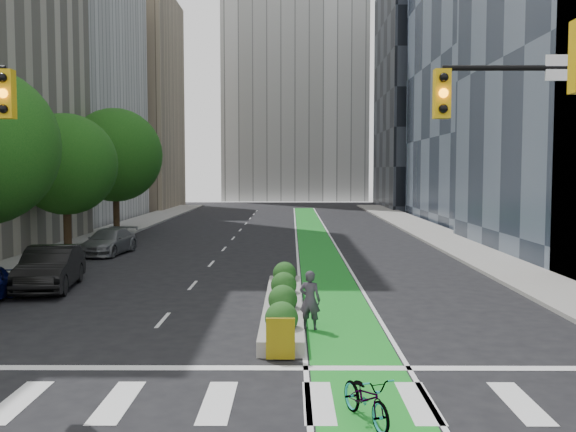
{
  "coord_description": "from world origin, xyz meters",
  "views": [
    {
      "loc": [
        1.46,
        -13.44,
        4.6
      ],
      "look_at": [
        1.34,
        9.17,
        3.0
      ],
      "focal_mm": 40.0,
      "sensor_mm": 36.0,
      "label": 1
    }
  ],
  "objects_px": {
    "bicycle": "(366,398)",
    "cyclist": "(310,300)",
    "parked_car_left_mid": "(50,268)",
    "parked_car_left_far": "(109,242)",
    "median_planter": "(283,302)"
  },
  "relations": [
    {
      "from": "bicycle",
      "to": "cyclist",
      "type": "distance_m",
      "value": 6.94
    },
    {
      "from": "parked_car_left_mid",
      "to": "parked_car_left_far",
      "type": "relative_size",
      "value": 1.06
    },
    {
      "from": "median_planter",
      "to": "bicycle",
      "type": "distance_m",
      "value": 9.18
    },
    {
      "from": "cyclist",
      "to": "parked_car_left_mid",
      "type": "height_order",
      "value": "cyclist"
    },
    {
      "from": "parked_car_left_mid",
      "to": "parked_car_left_far",
      "type": "distance_m",
      "value": 10.52
    },
    {
      "from": "median_planter",
      "to": "cyclist",
      "type": "xyz_separation_m",
      "value": [
        0.8,
        -2.16,
        0.49
      ]
    },
    {
      "from": "parked_car_left_mid",
      "to": "bicycle",
      "type": "bearing_deg",
      "value": -58.6
    },
    {
      "from": "cyclist",
      "to": "parked_car_left_far",
      "type": "xyz_separation_m",
      "value": [
        -10.61,
        16.71,
        -0.17
      ]
    },
    {
      "from": "bicycle",
      "to": "parked_car_left_mid",
      "type": "distance_m",
      "value": 16.92
    },
    {
      "from": "median_planter",
      "to": "parked_car_left_mid",
      "type": "xyz_separation_m",
      "value": [
        -9.07,
        4.05,
        0.47
      ]
    },
    {
      "from": "median_planter",
      "to": "parked_car_left_mid",
      "type": "relative_size",
      "value": 2.02
    },
    {
      "from": "median_planter",
      "to": "bicycle",
      "type": "xyz_separation_m",
      "value": [
        1.63,
        -9.04,
        0.09
      ]
    },
    {
      "from": "parked_car_left_mid",
      "to": "parked_car_left_far",
      "type": "bearing_deg",
      "value": 86.14
    },
    {
      "from": "median_planter",
      "to": "parked_car_left_far",
      "type": "bearing_deg",
      "value": 124.0
    },
    {
      "from": "median_planter",
      "to": "parked_car_left_far",
      "type": "xyz_separation_m",
      "value": [
        -9.81,
        14.55,
        0.32
      ]
    }
  ]
}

